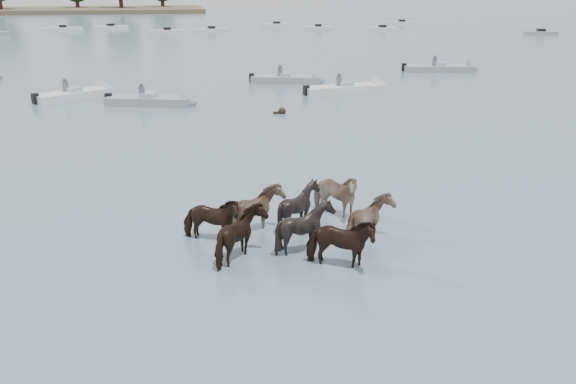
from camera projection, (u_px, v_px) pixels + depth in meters
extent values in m
plane|color=slate|center=(216.00, 245.00, 16.63)|extent=(400.00, 400.00, 0.00)
imported|color=black|center=(211.00, 221.00, 16.74)|extent=(1.86, 1.30, 1.43)
imported|color=gray|center=(258.00, 213.00, 17.24)|extent=(1.85, 1.93, 1.51)
imported|color=black|center=(299.00, 208.00, 17.63)|extent=(1.52, 1.38, 1.51)
imported|color=#7C6854|center=(334.00, 196.00, 18.58)|extent=(1.80, 1.95, 1.55)
imported|color=black|center=(243.00, 238.00, 15.53)|extent=(1.59, 1.75, 1.51)
imported|color=black|center=(305.00, 229.00, 16.08)|extent=(1.82, 1.76, 1.54)
imported|color=black|center=(340.00, 245.00, 15.13)|extent=(1.97, 1.49, 1.51)
imported|color=#A17F6D|center=(371.00, 223.00, 16.63)|extent=(1.75, 1.83, 1.44)
sphere|color=black|center=(282.00, 111.00, 33.40)|extent=(0.44, 0.44, 0.44)
cube|color=black|center=(278.00, 113.00, 33.38)|extent=(0.50, 0.22, 0.18)
cube|color=silver|center=(73.00, 96.00, 37.59)|extent=(4.88, 4.15, 0.55)
cone|color=silver|center=(108.00, 91.00, 39.29)|extent=(1.67, 1.82, 1.60)
cube|color=#99ADB7|center=(73.00, 90.00, 37.48)|extent=(1.31, 1.38, 0.35)
cube|color=black|center=(35.00, 98.00, 35.84)|extent=(0.49, 0.49, 0.60)
cylinder|color=#595966|center=(65.00, 87.00, 37.33)|extent=(0.36, 0.36, 0.70)
sphere|color=#595966|center=(65.00, 80.00, 37.19)|extent=(0.24, 0.24, 0.24)
cube|color=gray|center=(149.00, 101.00, 35.75)|extent=(5.20, 2.99, 0.55)
cone|color=gray|center=(191.00, 102.00, 35.52)|extent=(1.33, 1.79, 1.60)
cube|color=#99ADB7|center=(149.00, 95.00, 35.64)|extent=(1.10, 1.31, 0.35)
cube|color=black|center=(109.00, 98.00, 35.93)|extent=(0.44, 0.44, 0.60)
cylinder|color=#595966|center=(142.00, 92.00, 35.49)|extent=(0.36, 0.36, 0.70)
sphere|color=#595966|center=(141.00, 85.00, 35.35)|extent=(0.24, 0.24, 0.24)
cube|color=gray|center=(286.00, 80.00, 43.74)|extent=(5.15, 2.78, 0.55)
cone|color=gray|center=(320.00, 80.00, 43.63)|extent=(1.27, 1.77, 1.60)
cube|color=#99ADB7|center=(286.00, 75.00, 43.63)|extent=(1.06, 1.28, 0.35)
cube|color=black|center=(252.00, 78.00, 43.81)|extent=(0.43, 0.43, 0.60)
cylinder|color=#595966|center=(280.00, 72.00, 43.49)|extent=(0.36, 0.36, 0.70)
sphere|color=#595966|center=(280.00, 66.00, 43.34)|extent=(0.24, 0.24, 0.24)
cube|color=silver|center=(345.00, 90.00, 39.73)|extent=(5.71, 2.58, 0.55)
cone|color=silver|center=(381.00, 87.00, 40.71)|extent=(1.18, 1.74, 1.60)
cube|color=#99ADB7|center=(345.00, 84.00, 39.61)|extent=(0.99, 1.25, 0.35)
cube|color=black|center=(306.00, 90.00, 38.69)|extent=(0.41, 0.41, 0.60)
cylinder|color=#595966|center=(339.00, 81.00, 39.47)|extent=(0.36, 0.36, 0.70)
sphere|color=#595966|center=(339.00, 74.00, 39.32)|extent=(0.24, 0.24, 0.24)
cube|color=gray|center=(439.00, 69.00, 49.35)|extent=(5.88, 2.77, 0.55)
cone|color=gray|center=(474.00, 69.00, 49.32)|extent=(1.22, 1.75, 1.60)
cube|color=#99ADB7|center=(439.00, 65.00, 49.24)|extent=(1.02, 1.26, 0.35)
cube|color=black|center=(404.00, 67.00, 49.33)|extent=(0.42, 0.42, 0.60)
cylinder|color=#595966|center=(435.00, 62.00, 49.09)|extent=(0.36, 0.36, 0.70)
sphere|color=#595966|center=(435.00, 57.00, 48.95)|extent=(0.24, 0.24, 0.24)
cube|color=silver|center=(63.00, 29.00, 91.70)|extent=(5.94, 2.84, 0.60)
cube|color=black|center=(63.00, 27.00, 91.57)|extent=(1.21, 1.21, 0.50)
cube|color=silver|center=(111.00, 28.00, 94.85)|extent=(5.39, 3.47, 0.60)
cube|color=black|center=(110.00, 25.00, 94.72)|extent=(1.32, 1.32, 0.50)
cube|color=silver|center=(168.00, 32.00, 86.82)|extent=(5.12, 1.85, 0.60)
cube|color=black|center=(167.00, 29.00, 86.70)|extent=(1.07, 1.07, 0.50)
cube|color=silver|center=(212.00, 31.00, 89.15)|extent=(5.27, 1.78, 0.60)
cube|color=black|center=(211.00, 28.00, 89.02)|extent=(1.05, 1.05, 0.50)
cube|color=silver|center=(277.00, 25.00, 100.21)|extent=(5.18, 2.16, 0.60)
cube|color=black|center=(277.00, 23.00, 100.08)|extent=(1.12, 1.12, 0.50)
cube|color=silver|center=(318.00, 28.00, 93.67)|extent=(4.44, 2.41, 0.60)
cube|color=black|center=(318.00, 26.00, 93.55)|extent=(1.20, 1.20, 0.50)
cube|color=silver|center=(382.00, 29.00, 91.71)|extent=(4.24, 1.53, 0.60)
cube|color=black|center=(383.00, 27.00, 91.59)|extent=(1.01, 1.01, 0.50)
cube|color=silver|center=(402.00, 23.00, 105.45)|extent=(5.82, 2.17, 0.60)
cube|color=black|center=(402.00, 21.00, 105.33)|extent=(1.11, 1.11, 0.50)
cube|color=gray|center=(541.00, 33.00, 84.22)|extent=(4.66, 2.64, 0.60)
cube|color=black|center=(541.00, 31.00, 84.10)|extent=(1.23, 1.23, 0.50)
cylinder|color=#382619|center=(0.00, 5.00, 144.09)|extent=(1.00, 1.00, 3.96)
cylinder|color=#382619|center=(78.00, 5.00, 154.16)|extent=(1.00, 1.00, 3.25)
cylinder|color=#382619|center=(121.00, 3.00, 152.25)|extent=(1.00, 1.00, 4.03)
cylinder|color=#382619|center=(163.00, 4.00, 161.60)|extent=(1.00, 1.00, 3.21)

